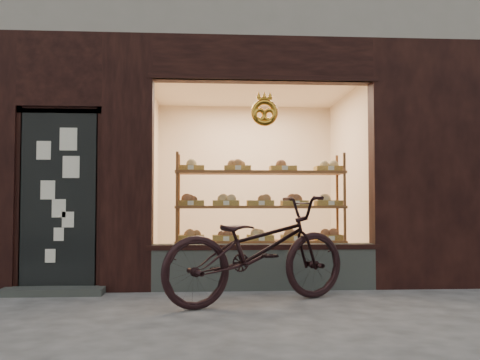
{
  "coord_description": "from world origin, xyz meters",
  "views": [
    {
      "loc": [
        -0.26,
        -4.39,
        1.03
      ],
      "look_at": [
        0.15,
        2.0,
        1.33
      ],
      "focal_mm": 40.0,
      "sensor_mm": 36.0,
      "label": 1
    }
  ],
  "objects": [
    {
      "name": "display_shelf",
      "position": [
        0.45,
        2.55,
        0.86
      ],
      "size": [
        2.2,
        0.45,
        1.7
      ],
      "color": "brown",
      "rests_on": "ground"
    },
    {
      "name": "bicycle",
      "position": [
        0.28,
        1.21,
        0.56
      ],
      "size": [
        2.26,
        1.57,
        1.13
      ],
      "primitive_type": "imported",
      "rotation": [
        0.0,
        0.0,
        2.0
      ],
      "color": "black",
      "rests_on": "ground"
    },
    {
      "name": "ground",
      "position": [
        0.0,
        0.0,
        0.0
      ],
      "size": [
        90.0,
        90.0,
        0.0
      ],
      "primitive_type": "plane",
      "color": "#434343"
    }
  ]
}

